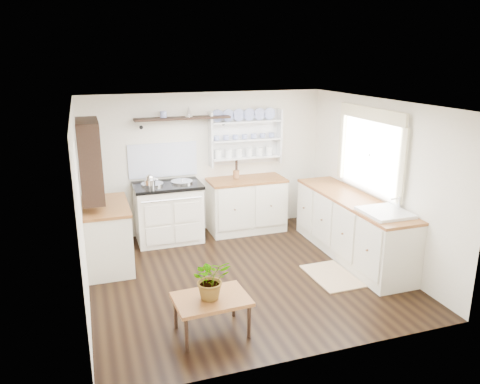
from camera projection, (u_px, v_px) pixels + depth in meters
floor at (244, 275)px, 6.34m from camera, size 4.00×3.80×0.01m
wall_back at (206, 163)px, 7.74m from camera, size 4.00×0.02×2.30m
wall_right at (377, 181)px, 6.63m from camera, size 0.02×3.80×2.30m
wall_left at (81, 209)px, 5.40m from camera, size 0.02×3.80×2.30m
ceiling at (244, 103)px, 5.69m from camera, size 4.00×3.80×0.01m
window at (370, 150)px, 6.63m from camera, size 0.08×1.55×1.22m
aga_cooker at (169, 212)px, 7.41m from camera, size 1.05×0.73×0.97m
back_cabinets at (246, 204)px, 7.85m from camera, size 1.27×0.63×0.90m
right_cabinets at (352, 227)px, 6.82m from camera, size 0.62×2.43×0.90m
belfast_sink at (384, 221)px, 6.04m from camera, size 0.55×0.60×0.45m
left_cabinets at (107, 235)px, 6.50m from camera, size 0.62×1.13×0.90m
plate_rack at (244, 137)px, 7.79m from camera, size 1.20×0.22×0.90m
high_shelf at (183, 119)px, 7.29m from camera, size 1.50×0.29×0.16m
left_shelving at (90, 159)px, 6.16m from camera, size 0.28×0.80×1.05m
kettle at (150, 181)px, 7.06m from camera, size 0.17×0.17×0.20m
utensil_crock at (236, 174)px, 7.73m from camera, size 0.11×0.11×0.12m
center_table at (211, 302)px, 4.91m from camera, size 0.80×0.59×0.42m
potted_plant at (211, 279)px, 4.84m from camera, size 0.40×0.35×0.44m
floor_rug at (332, 276)px, 6.29m from camera, size 0.57×0.86×0.02m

